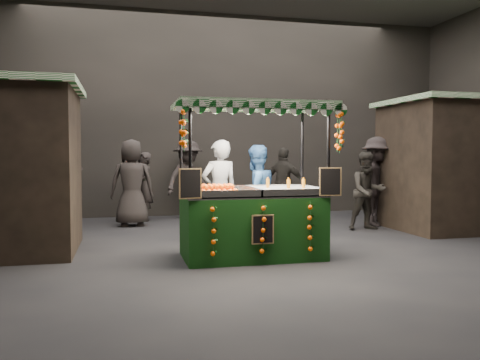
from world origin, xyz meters
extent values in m
plane|color=black|center=(0.00, 0.00, 0.00)|extent=(12.00, 12.00, 0.00)
cube|color=black|center=(0.00, 5.00, 2.50)|extent=(12.00, 0.10, 5.00)
cube|color=black|center=(4.40, 1.50, 1.25)|extent=(2.80, 2.00, 2.50)
cube|color=#125418|center=(4.40, 1.50, 2.55)|extent=(3.00, 2.20, 0.10)
cube|color=black|center=(-0.46, -0.21, 0.45)|extent=(1.99, 1.09, 0.91)
cube|color=#B1B4B9|center=(-0.46, -0.21, 0.92)|extent=(1.99, 1.09, 0.04)
cylinder|color=black|center=(-1.43, -0.72, 1.09)|extent=(0.05, 0.05, 2.17)
cylinder|color=black|center=(0.51, -0.72, 1.09)|extent=(0.05, 0.05, 2.17)
cylinder|color=black|center=(-1.43, 0.31, 1.09)|extent=(0.05, 0.05, 2.17)
cylinder|color=black|center=(0.51, 0.31, 1.09)|extent=(0.05, 0.05, 2.17)
cube|color=#125418|center=(-0.46, -0.21, 2.21)|extent=(2.22, 1.31, 0.07)
cube|color=white|center=(0.08, -0.21, 0.98)|extent=(0.89, 0.98, 0.07)
cube|color=black|center=(-1.44, -0.78, 1.13)|extent=(0.31, 0.09, 0.40)
cube|color=black|center=(0.52, -0.78, 1.13)|extent=(0.31, 0.09, 0.40)
cube|color=black|center=(-0.46, -0.79, 0.50)|extent=(0.31, 0.02, 0.40)
imported|color=gray|center=(-0.71, 0.94, 0.87)|extent=(0.71, 0.54, 1.75)
imported|color=#2B538C|center=(-0.09, 0.93, 0.83)|extent=(0.99, 0.90, 1.67)
imported|color=black|center=(-3.40, 3.49, 0.92)|extent=(0.79, 0.68, 1.84)
imported|color=black|center=(2.46, 1.80, 0.78)|extent=(0.77, 0.60, 1.56)
imported|color=#272420|center=(1.29, 3.51, 0.83)|extent=(1.01, 0.93, 1.67)
imported|color=black|center=(-0.80, 4.36, 0.92)|extent=(1.37, 1.19, 1.84)
imported|color=black|center=(-2.10, 3.43, 0.91)|extent=(0.90, 0.58, 1.83)
imported|color=#282221|center=(4.50, 2.63, 0.78)|extent=(1.01, 1.51, 1.56)
imported|color=black|center=(-1.82, 4.19, 0.78)|extent=(0.47, 0.63, 1.56)
imported|color=black|center=(2.94, 2.27, 0.94)|extent=(1.38, 1.31, 1.88)
camera|label=1|loc=(-2.29, -7.11, 1.51)|focal=36.82mm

